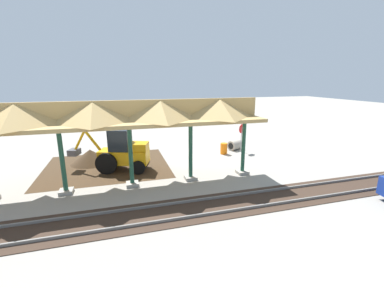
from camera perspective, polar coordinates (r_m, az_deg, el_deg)
ground_plane at (r=20.54m, az=2.47°, el=-2.72°), size 120.00×120.00×0.00m
dirt_work_zone at (r=19.14m, az=-18.30°, el=-4.72°), size 8.35×7.00×0.01m
platform_canopy at (r=14.31m, az=-14.01°, el=6.50°), size 15.20×3.20×4.90m
rail_tracks at (r=13.66m, az=13.67°, el=-12.04°), size 60.00×2.58×0.15m
stop_sign at (r=21.74m, az=10.94°, el=2.64°), size 0.66×0.43×2.37m
backhoe at (r=17.69m, az=-15.36°, el=-1.78°), size 5.34×2.83×2.82m
dirt_mound at (r=20.34m, az=-21.53°, el=-3.91°), size 5.61×5.61×2.03m
concrete_pipe at (r=22.62m, az=9.59°, el=-0.22°), size 1.42×1.25×0.84m
traffic_barrel at (r=21.19m, az=7.08°, el=-1.02°), size 0.56×0.56×0.90m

